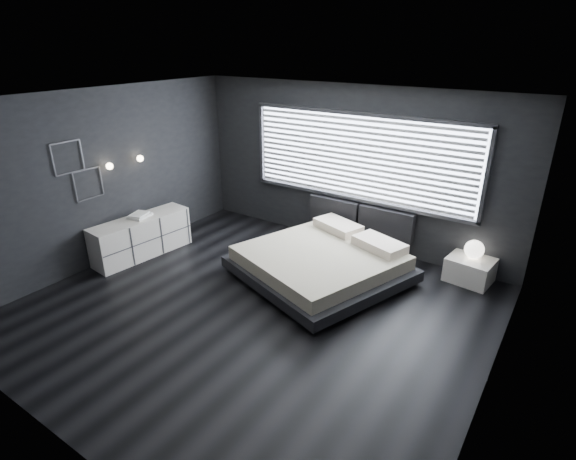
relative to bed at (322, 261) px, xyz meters
The scene contains 12 objects.
room 1.76m from the bed, 103.42° to the right, with size 6.04×6.00×2.80m.
window 1.92m from the bed, 94.82° to the left, with size 4.14×0.09×1.52m.
headboard 1.35m from the bed, 90.61° to the left, with size 1.96×0.16×0.52m.
sconce_near 3.69m from the bed, 158.30° to the right, with size 0.18×0.11×0.11m.
sconce_far 3.53m from the bed, 168.12° to the right, with size 0.18×0.11×0.11m.
wall_art_upper 4.10m from the bed, 150.36° to the right, with size 0.01×0.48×0.48m.
wall_art_lower 3.83m from the bed, 153.75° to the right, with size 0.01×0.48×0.48m.
bed is the anchor object (origin of this frame).
nightstand 2.28m from the bed, 31.08° to the left, with size 0.65×0.54×0.38m, color white.
orb_lamp 2.32m from the bed, 31.68° to the left, with size 0.29×0.29×0.29m, color white.
dresser 3.14m from the bed, 160.83° to the right, with size 0.66×1.75×0.68m.
book_stack 3.18m from the bed, 161.59° to the right, with size 0.34×0.41×0.07m.
Camera 1 is at (3.35, -4.14, 3.48)m, focal length 28.00 mm.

